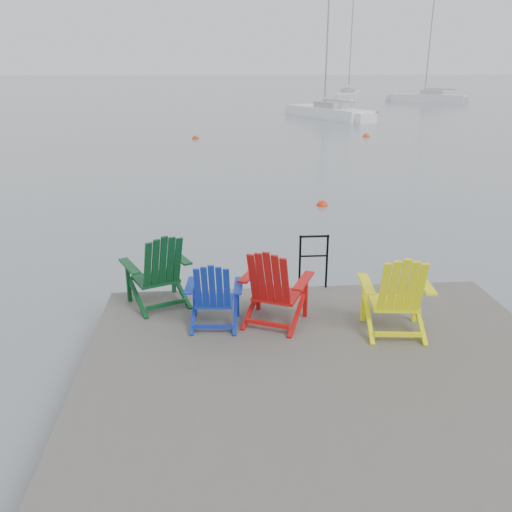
{
  "coord_description": "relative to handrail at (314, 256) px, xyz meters",
  "views": [
    {
      "loc": [
        -1.33,
        -5.63,
        3.97
      ],
      "look_at": [
        -0.63,
        3.08,
        0.85
      ],
      "focal_mm": 38.0,
      "sensor_mm": 36.0,
      "label": 1
    }
  ],
  "objects": [
    {
      "name": "chair_blue",
      "position": [
        -1.61,
        -1.25,
        -0.05
      ],
      "size": [
        0.83,
        0.78,
        0.98
      ],
      "rotation": [
        0.0,
        0.0,
        -0.09
      ],
      "color": "#0F2A9D",
      "rests_on": "dock"
    },
    {
      "name": "sailboat_mid",
      "position": [
        14.49,
        57.02,
        -0.69
      ],
      "size": [
        4.7,
        8.69,
        11.63
      ],
      "rotation": [
        0.0,
        0.0,
        -0.32
      ],
      "color": "silver",
      "rests_on": "ground"
    },
    {
      "name": "buoy_b",
      "position": [
        -2.49,
        22.64,
        -1.04
      ],
      "size": [
        0.37,
        0.37,
        0.37
      ],
      "primitive_type": "sphere",
      "color": "#BA3E0A",
      "rests_on": "ground"
    },
    {
      "name": "buoy_c",
      "position": [
        7.23,
        22.75,
        -1.04
      ],
      "size": [
        0.4,
        0.4,
        0.4
      ],
      "primitive_type": "sphere",
      "color": "#DC480C",
      "rests_on": "ground"
    },
    {
      "name": "sailboat_near",
      "position": [
        7.31,
        33.95,
        -0.69
      ],
      "size": [
        5.52,
        8.42,
        11.47
      ],
      "rotation": [
        0.0,
        0.0,
        0.44
      ],
      "color": "white",
      "rests_on": "ground"
    },
    {
      "name": "buoy_a",
      "position": [
        1.62,
        7.25,
        -1.04
      ],
      "size": [
        0.33,
        0.33,
        0.33
      ],
      "primitive_type": "sphere",
      "color": "red",
      "rests_on": "ground"
    },
    {
      "name": "ground",
      "position": [
        -0.25,
        -2.45,
        -1.04
      ],
      "size": [
        400.0,
        400.0,
        0.0
      ],
      "primitive_type": "plane",
      "color": "slate",
      "rests_on": "ground"
    },
    {
      "name": "chair_green",
      "position": [
        -2.42,
        -0.49,
        0.04
      ],
      "size": [
        1.13,
        1.08,
        1.15
      ],
      "rotation": [
        0.0,
        0.0,
        0.43
      ],
      "color": "#0B3D1B",
      "rests_on": "dock"
    },
    {
      "name": "sailboat_far",
      "position": [
        22.01,
        51.4,
        -0.69
      ],
      "size": [
        7.5,
        5.59,
        10.57
      ],
      "rotation": [
        0.0,
        0.0,
        1.03
      ],
      "color": "silver",
      "rests_on": "ground"
    },
    {
      "name": "handrail",
      "position": [
        0.0,
        0.0,
        0.0
      ],
      "size": [
        0.48,
        0.04,
        0.9
      ],
      "color": "black",
      "rests_on": "dock"
    },
    {
      "name": "chair_yellow",
      "position": [
        0.82,
        -1.66,
        0.04
      ],
      "size": [
        1.0,
        0.93,
        1.16
      ],
      "rotation": [
        0.0,
        0.0,
        -0.11
      ],
      "color": "#F5F60D",
      "rests_on": "dock"
    },
    {
      "name": "chair_red",
      "position": [
        -0.78,
        -1.24,
        0.03
      ],
      "size": [
        1.11,
        1.07,
        1.14
      ],
      "rotation": [
        0.0,
        0.0,
        -0.43
      ],
      "color": "#B70F0D",
      "rests_on": "dock"
    },
    {
      "name": "buoy_d",
      "position": [
        12.21,
        37.55,
        -1.04
      ],
      "size": [
        0.34,
        0.34,
        0.34
      ],
      "primitive_type": "sphere",
      "color": "red",
      "rests_on": "ground"
    },
    {
      "name": "dock",
      "position": [
        -0.25,
        -2.45,
        -0.69
      ],
      "size": [
        6.0,
        5.0,
        1.4
      ],
      "color": "#2C2A27",
      "rests_on": "ground"
    }
  ]
}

